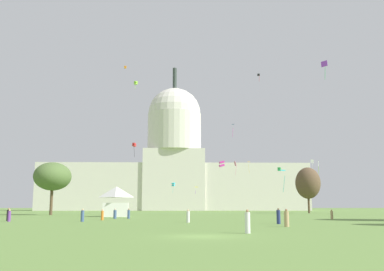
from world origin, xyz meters
name	(u,v)px	position (x,y,z in m)	size (l,w,h in m)	color
ground_plane	(203,237)	(0.00, 0.00, 0.00)	(800.00, 800.00, 0.00)	olive
capitol_building	(174,167)	(-3.63, 161.98, 18.90)	(115.55, 23.69, 64.14)	beige
event_tent	(116,201)	(-13.01, 52.15, 2.76)	(5.03, 5.09, 5.48)	white
tree_west_far	(53,177)	(-29.34, 67.98, 8.33)	(9.24, 10.41, 11.46)	brown
tree_east_mid	(308,183)	(33.94, 89.99, 8.13)	(9.48, 9.48, 12.45)	brown
person_denim_near_tent	(115,214)	(-11.35, 39.62, 0.68)	(0.50, 0.50, 1.53)	#3D5684
person_denim_lawn_far_left	(82,216)	(-13.55, 26.91, 0.74)	(0.52, 0.52, 1.62)	#3D5684
person_black_back_left	(8,215)	(-23.99, 30.30, 0.76)	(0.51, 0.51, 1.68)	black
person_denim_edge_west	(129,214)	(-9.28, 39.92, 0.70)	(0.43, 0.43, 1.54)	#3D5684
person_tan_lawn_far_right	(332,215)	(20.96, 35.57, 0.66)	(0.51, 0.51, 1.45)	tan
person_tan_aisle_center	(287,219)	(8.65, 12.96, 0.75)	(0.61, 0.61, 1.67)	tan
person_white_front_center	(248,222)	(3.40, 3.16, 0.78)	(0.41, 0.41, 1.70)	silver
person_orange_mid_left	(102,215)	(-12.08, 32.69, 0.69)	(0.49, 0.49, 1.51)	orange
person_navy_mid_right	(278,217)	(9.31, 19.19, 0.78)	(0.46, 0.46, 1.71)	navy
person_white_back_center	(188,217)	(-0.42, 23.76, 0.70)	(0.42, 0.42, 1.55)	silver
person_purple_mid_center	(9,216)	(-22.75, 27.36, 0.69)	(0.52, 0.52, 1.52)	#703D93
kite_white_low	(312,162)	(39.12, 101.98, 15.15)	(1.16, 0.36, 3.46)	white
kite_lime_mid	(136,83)	(-12.78, 80.08, 33.32)	(1.03, 1.03, 2.07)	#8CD133
kite_green_low	(279,169)	(22.96, 76.38, 10.81)	(0.97, 0.99, 0.86)	green
kite_pink_low	(235,165)	(15.22, 99.24, 13.94)	(0.80, 0.69, 4.10)	pink
kite_orange_high	(125,67)	(-23.02, 137.58, 56.40)	(0.87, 0.89, 0.91)	orange
kite_gold_low	(248,164)	(24.53, 132.58, 17.47)	(1.19, 0.96, 3.78)	gold
kite_violet_mid	(324,65)	(22.70, 40.42, 25.19)	(0.89, 0.85, 3.31)	purple
kite_black_high	(259,75)	(23.63, 103.41, 43.05)	(0.68, 0.72, 2.68)	black
kite_red_mid	(134,145)	(-15.26, 103.17, 20.40)	(1.30, 1.32, 4.48)	red
kite_yellow_low	(195,188)	(4.14, 121.63, 8.06)	(1.64, 1.41, 2.20)	yellow
kite_blue_mid	(231,126)	(15.46, 109.15, 27.41)	(1.32, 1.50, 3.83)	blue
kite_magenta_low	(222,164)	(8.02, 67.80, 11.23)	(1.27, 1.20, 1.42)	#D1339E
kite_turquoise_low	(284,174)	(20.47, 61.86, 8.62)	(1.56, 0.98, 4.23)	teal
kite_cyan_low	(173,185)	(-3.53, 133.17, 9.80)	(1.40, 1.43, 3.81)	#33BCDB
kite_white_low_b	(318,164)	(33.33, 78.47, 12.18)	(0.40, 1.02, 3.32)	white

